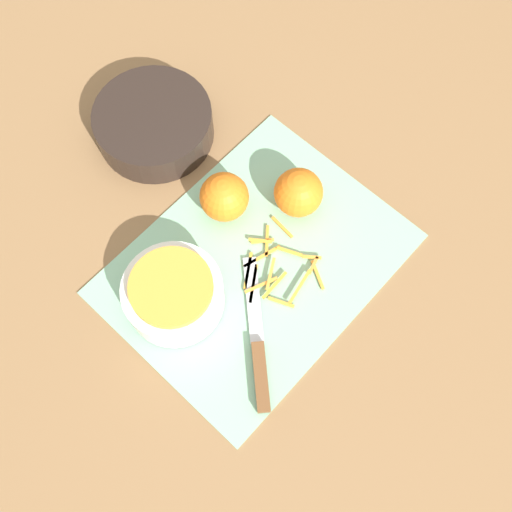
% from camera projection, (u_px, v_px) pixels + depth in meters
% --- Properties ---
extents(ground_plane, '(4.00, 4.00, 0.00)m').
position_uv_depth(ground_plane, '(256.00, 264.00, 1.00)').
color(ground_plane, olive).
extents(cutting_board, '(0.47, 0.36, 0.01)m').
position_uv_depth(cutting_board, '(256.00, 263.00, 0.99)').
color(cutting_board, '#84B793').
rests_on(cutting_board, ground_plane).
extents(bowl_speckled, '(0.16, 0.16, 0.07)m').
position_uv_depth(bowl_speckled, '(173.00, 293.00, 0.93)').
color(bowl_speckled, silver).
rests_on(bowl_speckled, cutting_board).
extents(bowl_dark, '(0.21, 0.21, 0.06)m').
position_uv_depth(bowl_dark, '(154.00, 124.00, 1.06)').
color(bowl_dark, black).
rests_on(bowl_dark, ground_plane).
extents(knife, '(0.18, 0.20, 0.02)m').
position_uv_depth(knife, '(259.00, 359.00, 0.92)').
color(knife, brown).
rests_on(knife, cutting_board).
extents(orange_left, '(0.08, 0.08, 0.08)m').
position_uv_depth(orange_left, '(298.00, 193.00, 0.99)').
color(orange_left, orange).
rests_on(orange_left, cutting_board).
extents(orange_right, '(0.08, 0.08, 0.08)m').
position_uv_depth(orange_right, '(224.00, 197.00, 0.99)').
color(orange_right, orange).
rests_on(orange_right, cutting_board).
extents(peel_pile, '(0.14, 0.15, 0.01)m').
position_uv_depth(peel_pile, '(276.00, 267.00, 0.99)').
color(peel_pile, orange).
rests_on(peel_pile, cutting_board).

